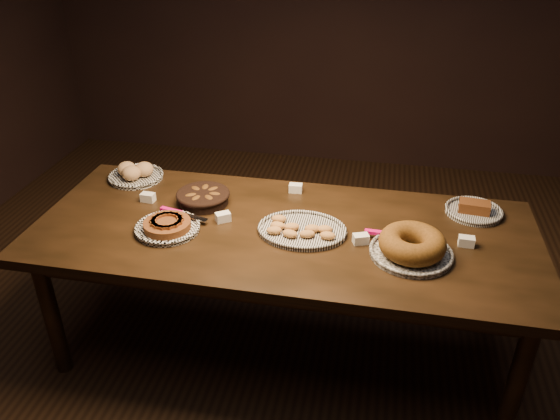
% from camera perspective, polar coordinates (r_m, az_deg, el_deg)
% --- Properties ---
extents(ground, '(5.00, 5.00, 0.00)m').
position_cam_1_polar(ground, '(3.07, 0.29, -13.92)').
color(ground, black).
rests_on(ground, ground).
extents(buffet_table, '(2.40, 1.00, 0.75)m').
position_cam_1_polar(buffet_table, '(2.65, 0.32, -3.28)').
color(buffet_table, black).
rests_on(buffet_table, ground).
extents(apple_tart_plate, '(0.33, 0.31, 0.06)m').
position_cam_1_polar(apple_tart_plate, '(2.64, -11.67, -1.64)').
color(apple_tart_plate, white).
rests_on(apple_tart_plate, buffet_table).
extents(madeleine_platter, '(0.42, 0.34, 0.05)m').
position_cam_1_polar(madeleine_platter, '(2.57, 2.22, -2.07)').
color(madeleine_platter, black).
rests_on(madeleine_platter, buffet_table).
extents(bundt_cake_plate, '(0.40, 0.37, 0.11)m').
position_cam_1_polar(bundt_cake_plate, '(2.46, 13.60, -3.67)').
color(bundt_cake_plate, black).
rests_on(bundt_cake_plate, buffet_table).
extents(croissant_basket, '(0.31, 0.31, 0.07)m').
position_cam_1_polar(croissant_basket, '(2.83, -8.03, 1.42)').
color(croissant_basket, black).
rests_on(croissant_basket, buffet_table).
extents(bread_roll_plate, '(0.31, 0.31, 0.09)m').
position_cam_1_polar(bread_roll_plate, '(3.16, -14.91, 3.73)').
color(bread_roll_plate, white).
rests_on(bread_roll_plate, buffet_table).
extents(loaf_plate, '(0.28, 0.28, 0.06)m').
position_cam_1_polar(loaf_plate, '(2.89, 19.59, 0.01)').
color(loaf_plate, black).
rests_on(loaf_plate, buffet_table).
extents(tent_cards, '(1.66, 0.50, 0.04)m').
position_cam_1_polar(tent_cards, '(2.67, 1.43, -0.54)').
color(tent_cards, white).
rests_on(tent_cards, buffet_table).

